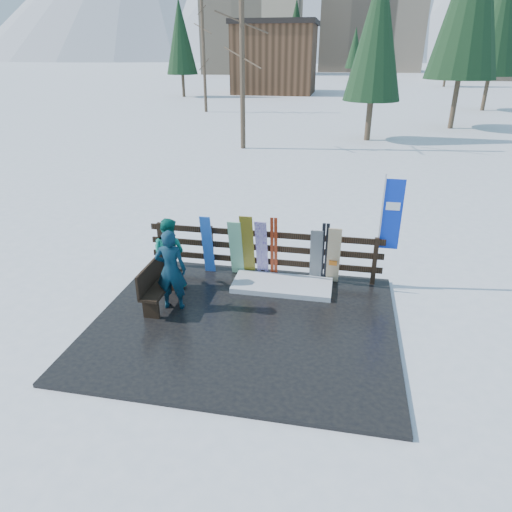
% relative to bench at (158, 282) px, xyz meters
% --- Properties ---
extents(ground, '(700.00, 700.00, 0.00)m').
position_rel_bench_xyz_m(ground, '(1.95, -0.40, -0.60)').
color(ground, white).
rests_on(ground, ground).
extents(deck, '(6.00, 5.00, 0.08)m').
position_rel_bench_xyz_m(deck, '(1.95, -0.40, -0.56)').
color(deck, black).
rests_on(deck, ground).
extents(fence, '(5.60, 0.10, 1.15)m').
position_rel_bench_xyz_m(fence, '(1.95, 1.80, 0.14)').
color(fence, black).
rests_on(fence, deck).
extents(snow_patch, '(2.26, 1.00, 0.12)m').
position_rel_bench_xyz_m(snow_patch, '(2.51, 1.20, -0.46)').
color(snow_patch, white).
rests_on(snow_patch, deck).
extents(bench, '(0.40, 1.50, 0.97)m').
position_rel_bench_xyz_m(bench, '(0.00, 0.00, 0.00)').
color(bench, black).
rests_on(bench, deck).
extents(snowboard_0, '(0.26, 0.31, 1.52)m').
position_rel_bench_xyz_m(snowboard_0, '(0.64, 1.58, 0.24)').
color(snowboard_0, '#3275F8').
rests_on(snowboard_0, deck).
extents(snowboard_1, '(0.31, 0.41, 1.45)m').
position_rel_bench_xyz_m(snowboard_1, '(1.34, 1.58, 0.21)').
color(snowboard_1, white).
rests_on(snowboard_1, deck).
extents(snowboard_2, '(0.30, 0.42, 1.61)m').
position_rel_bench_xyz_m(snowboard_2, '(1.62, 1.58, 0.29)').
color(snowboard_2, yellow).
rests_on(snowboard_2, deck).
extents(snowboard_3, '(0.27, 0.47, 1.51)m').
position_rel_bench_xyz_m(snowboard_3, '(1.95, 1.58, 0.24)').
color(snowboard_3, white).
rests_on(snowboard_3, deck).
extents(snowboard_4, '(0.27, 0.35, 1.38)m').
position_rel_bench_xyz_m(snowboard_4, '(3.22, 1.58, 0.17)').
color(snowboard_4, black).
rests_on(snowboard_4, deck).
extents(snowboard_5, '(0.29, 0.36, 1.45)m').
position_rel_bench_xyz_m(snowboard_5, '(3.62, 1.58, 0.21)').
color(snowboard_5, silver).
rests_on(snowboard_5, deck).
extents(ski_pair_a, '(0.16, 0.23, 1.57)m').
position_rel_bench_xyz_m(ski_pair_a, '(2.23, 1.65, 0.27)').
color(ski_pair_a, '#9D2E13').
rests_on(ski_pair_a, deck).
extents(ski_pair_b, '(0.17, 0.23, 1.51)m').
position_rel_bench_xyz_m(ski_pair_b, '(3.41, 1.65, 0.24)').
color(ski_pair_b, black).
rests_on(ski_pair_b, deck).
extents(rental_flag, '(0.45, 0.04, 2.60)m').
position_rel_bench_xyz_m(rental_flag, '(4.76, 1.85, 1.09)').
color(rental_flag, silver).
rests_on(rental_flag, deck).
extents(person_front, '(0.69, 0.50, 1.75)m').
position_rel_bench_xyz_m(person_front, '(0.36, -0.10, 0.36)').
color(person_front, '#0D3B47').
rests_on(person_front, deck).
extents(person_back, '(0.93, 0.81, 1.63)m').
position_rel_bench_xyz_m(person_back, '(-0.05, 0.87, 0.30)').
color(person_back, '#0D6B5B').
rests_on(person_back, deck).
extents(resort_buildings, '(73.00, 87.60, 22.60)m').
position_rel_bench_xyz_m(resort_buildings, '(2.98, 115.01, 9.21)').
color(resort_buildings, tan).
rests_on(resort_buildings, ground).
extents(trees, '(41.96, 68.69, 13.21)m').
position_rel_bench_xyz_m(trees, '(7.02, 47.05, 5.11)').
color(trees, '#382B1E').
rests_on(trees, ground).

